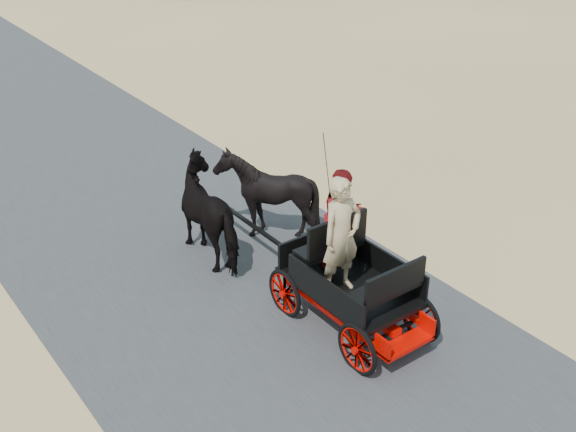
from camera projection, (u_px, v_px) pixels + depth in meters
ground at (274, 327)px, 11.05m from camera, size 140.00×140.00×0.00m
road at (274, 326)px, 11.04m from camera, size 6.00×140.00×0.01m
carriage at (351, 305)px, 10.93m from camera, size 1.30×2.40×0.72m
horse_left at (215, 212)px, 12.53m from camera, size 0.91×2.01×1.70m
horse_right at (267, 195)px, 13.10m from camera, size 1.37×1.54×1.70m
driver_man at (341, 236)px, 10.26m from camera, size 0.66×0.43×1.80m
passenger_woman at (343, 218)px, 10.96m from camera, size 0.77×0.60×1.58m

